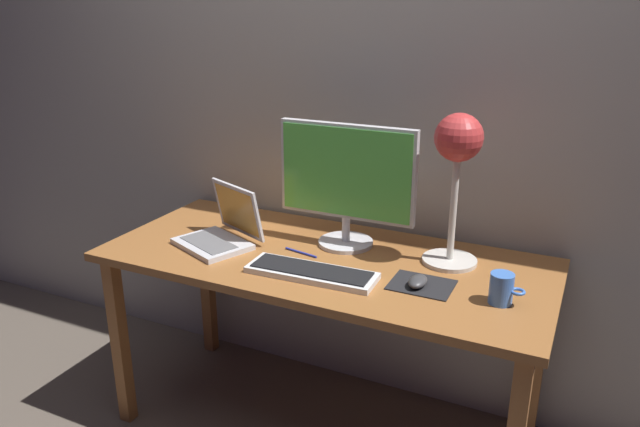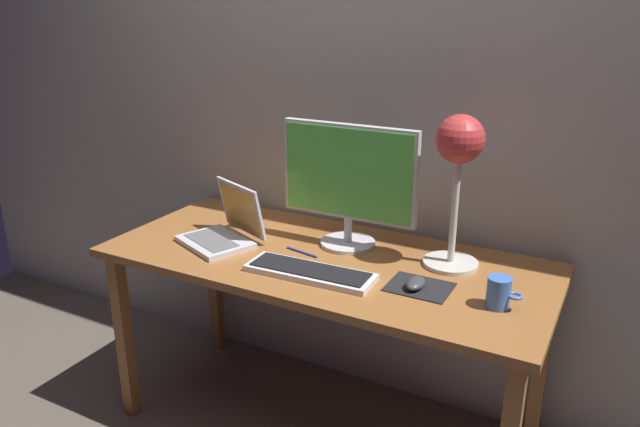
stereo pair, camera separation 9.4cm
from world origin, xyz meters
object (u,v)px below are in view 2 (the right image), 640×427
object	(u,v)px
laptop	(227,226)
coffee_mug	(499,293)
keyboard_main	(310,272)
mouse	(415,283)
pen	(302,252)
desk_lamp	(459,157)
monitor	(349,180)

from	to	relation	value
laptop	coffee_mug	size ratio (longest dim) A/B	3.20
keyboard_main	mouse	world-z (taller)	mouse
laptop	pen	distance (m)	0.31
desk_lamp	pen	size ratio (longest dim) A/B	3.75
monitor	laptop	xyz separation A→B (m)	(-0.42, -0.18, -0.19)
laptop	coffee_mug	distance (m)	1.03
laptop	mouse	world-z (taller)	laptop
keyboard_main	coffee_mug	distance (m)	0.61
monitor	mouse	size ratio (longest dim) A/B	5.41
keyboard_main	mouse	size ratio (longest dim) A/B	4.64
monitor	coffee_mug	distance (m)	0.68
keyboard_main	coffee_mug	size ratio (longest dim) A/B	4.17
keyboard_main	coffee_mug	world-z (taller)	coffee_mug
coffee_mug	desk_lamp	bearing A→B (deg)	132.97
monitor	desk_lamp	world-z (taller)	desk_lamp
desk_lamp	coffee_mug	size ratio (longest dim) A/B	4.92
desk_lamp	coffee_mug	distance (m)	0.46
keyboard_main	pen	distance (m)	0.19
monitor	laptop	distance (m)	0.49
desk_lamp	mouse	world-z (taller)	desk_lamp
laptop	desk_lamp	bearing A→B (deg)	12.79
mouse	monitor	bearing A→B (deg)	146.72
keyboard_main	mouse	distance (m)	0.35
pen	coffee_mug	bearing A→B (deg)	-6.21
keyboard_main	laptop	bearing A→B (deg)	164.39
monitor	laptop	world-z (taller)	monitor
monitor	pen	distance (m)	0.31
mouse	desk_lamp	bearing A→B (deg)	79.29
mouse	laptop	bearing A→B (deg)	176.36
desk_lamp	coffee_mug	bearing A→B (deg)	-47.03
monitor	desk_lamp	distance (m)	0.41
mouse	coffee_mug	xyz separation A→B (m)	(0.26, 0.00, 0.03)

